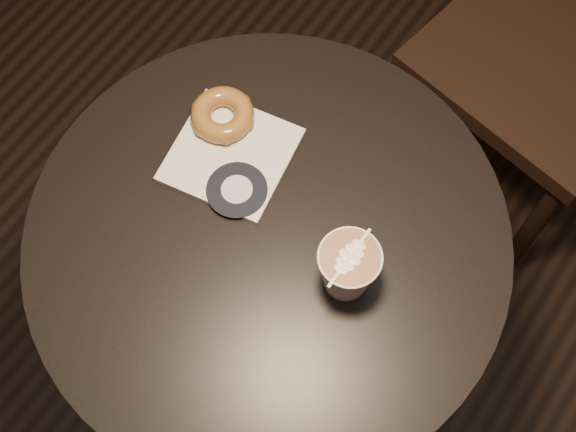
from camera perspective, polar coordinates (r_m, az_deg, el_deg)
The scene contains 4 objects.
cafe_table at distance 1.33m, azimuth -1.28°, elevation -4.64°, with size 0.70×0.70×0.75m.
pastry_bag at distance 1.20m, azimuth -4.09°, elevation 4.38°, with size 0.17×0.17×0.01m, color silver.
doughnut at distance 1.21m, azimuth -4.68°, elevation 7.19°, with size 0.10×0.10×0.03m, color brown.
latte_cup at distance 1.08m, azimuth 4.27°, elevation -3.79°, with size 0.09×0.09×0.10m, color silver, non-canonical shape.
Camera 1 is at (0.27, -0.33, 1.81)m, focal length 50.00 mm.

